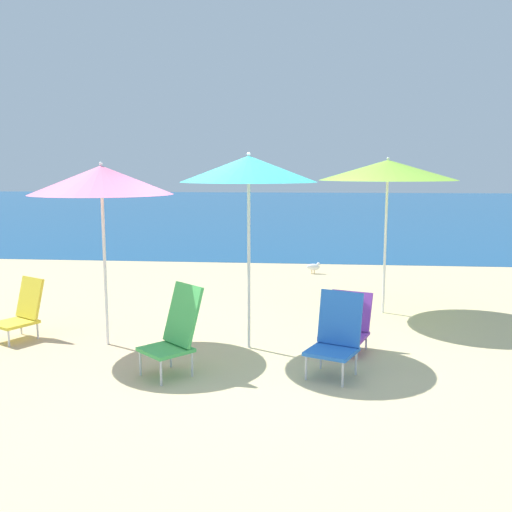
# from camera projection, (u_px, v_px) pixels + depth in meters

# --- Properties ---
(ground_plane) EXTENTS (60.00, 60.00, 0.00)m
(ground_plane) POSITION_uv_depth(u_px,v_px,m) (247.00, 354.00, 6.46)
(ground_plane) COLOR #D1BA89
(sea_water) EXTENTS (60.00, 40.00, 0.01)m
(sea_water) POSITION_uv_depth(u_px,v_px,m) (300.00, 206.00, 32.38)
(sea_water) COLOR navy
(sea_water) RESTS_ON ground
(beach_umbrella_lime) EXTENTS (1.94, 1.94, 2.25)m
(beach_umbrella_lime) POSITION_uv_depth(u_px,v_px,m) (388.00, 170.00, 8.03)
(beach_umbrella_lime) COLOR white
(beach_umbrella_lime) RESTS_ON ground
(beach_umbrella_teal) EXTENTS (1.55, 1.55, 2.27)m
(beach_umbrella_teal) POSITION_uv_depth(u_px,v_px,m) (249.00, 169.00, 6.38)
(beach_umbrella_teal) COLOR white
(beach_umbrella_teal) RESTS_ON ground
(beach_umbrella_pink) EXTENTS (1.64, 1.64, 2.16)m
(beach_umbrella_pink) POSITION_uv_depth(u_px,v_px,m) (101.00, 180.00, 6.54)
(beach_umbrella_pink) COLOR white
(beach_umbrella_pink) RESTS_ON ground
(beach_chair_purple) EXTENTS (0.65, 0.70, 0.65)m
(beach_chair_purple) POSITION_uv_depth(u_px,v_px,m) (347.00, 324.00, 6.60)
(beach_chair_purple) COLOR silver
(beach_chair_purple) RESTS_ON ground
(beach_chair_blue) EXTENTS (0.62, 0.65, 0.84)m
(beach_chair_blue) POSITION_uv_depth(u_px,v_px,m) (336.00, 334.00, 5.78)
(beach_chair_blue) COLOR silver
(beach_chair_blue) RESTS_ON ground
(beach_chair_yellow) EXTENTS (0.62, 0.67, 0.74)m
(beach_chair_yellow) POSITION_uv_depth(u_px,v_px,m) (23.00, 310.00, 7.03)
(beach_chair_yellow) COLOR silver
(beach_chair_yellow) RESTS_ON ground
(beach_chair_green) EXTENTS (0.70, 0.70, 0.91)m
(beach_chair_green) POSITION_uv_depth(u_px,v_px,m) (176.00, 330.00, 5.79)
(beach_chair_green) COLOR silver
(beach_chair_green) RESTS_ON ground
(seagull) EXTENTS (0.27, 0.11, 0.23)m
(seagull) POSITION_uv_depth(u_px,v_px,m) (314.00, 267.00, 11.45)
(seagull) COLOR gold
(seagull) RESTS_ON ground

